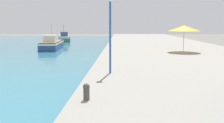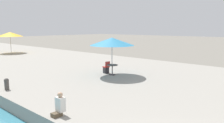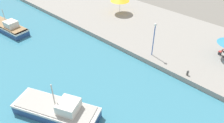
{
  "view_description": "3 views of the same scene",
  "coord_description": "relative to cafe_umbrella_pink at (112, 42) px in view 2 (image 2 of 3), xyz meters",
  "views": [
    {
      "loc": [
        1.99,
        1.06,
        3.55
      ],
      "look_at": [
        1.5,
        15.14,
        1.48
      ],
      "focal_mm": 40.0,
      "sensor_mm": 36.0,
      "label": 1
    },
    {
      "loc": [
        -4.18,
        -1.78,
        4.07
      ],
      "look_at": [
        7.34,
        8.48,
        1.68
      ],
      "focal_mm": 35.0,
      "sensor_mm": 36.0,
      "label": 2
    },
    {
      "loc": [
        -19.7,
        3.12,
        16.89
      ],
      "look_at": [
        -4.0,
        18.0,
        1.28
      ],
      "focal_mm": 35.0,
      "sensor_mm": 36.0,
      "label": 3
    }
  ],
  "objects": [
    {
      "name": "person_at_quay",
      "position": [
        -6.82,
        -3.34,
        -2.02
      ],
      "size": [
        0.51,
        0.36,
        0.93
      ],
      "color": "brown",
      "rests_on": "quay_promenade"
    },
    {
      "name": "cafe_umbrella_white",
      "position": [
        1.42,
        19.67,
        0.09
      ],
      "size": [
        3.37,
        3.37,
        2.82
      ],
      "color": "#B7B7B7",
      "rests_on": "quay_promenade"
    },
    {
      "name": "mooring_bollard",
      "position": [
        -6.66,
        1.85,
        -2.08
      ],
      "size": [
        0.26,
        0.26,
        0.65
      ],
      "color": "#4C4742",
      "rests_on": "quay_promenade"
    },
    {
      "name": "cafe_umbrella_pink",
      "position": [
        0.0,
        0.0,
        0.0
      ],
      "size": [
        3.14,
        3.14,
        2.71
      ],
      "color": "#B7B7B7",
      "rests_on": "quay_promenade"
    },
    {
      "name": "cafe_table",
      "position": [
        0.12,
        0.08,
        -1.9
      ],
      "size": [
        0.8,
        0.8,
        0.74
      ],
      "color": "#333338",
      "rests_on": "quay_promenade"
    },
    {
      "name": "cafe_chair_left",
      "position": [
        0.24,
        0.79,
        -2.1
      ],
      "size": [
        0.46,
        0.49,
        0.91
      ],
      "rotation": [
        0.0,
        0.0,
        -0.16
      ],
      "color": "#2D2D33",
      "rests_on": "quay_promenade"
    }
  ]
}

